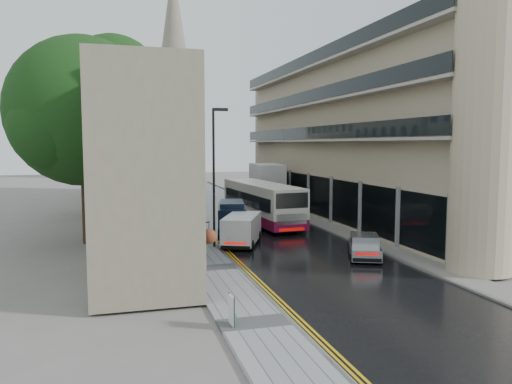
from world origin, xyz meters
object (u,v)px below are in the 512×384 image
cream_bus (262,209)px  white_lorry (257,188)px  pedestrian (176,220)px  estate_sign (232,311)px  navy_van (219,220)px  lamp_post_far (177,174)px  tree_far (96,147)px  white_van (223,234)px  lamp_post_near (214,178)px  silver_hatchback (353,251)px  tree_near (84,137)px

cream_bus → white_lorry: size_ratio=1.41×
pedestrian → estate_sign: bearing=98.6°
navy_van → lamp_post_far: (-1.24, 13.54, 2.42)m
tree_far → navy_van: bearing=-58.2°
pedestrian → lamp_post_far: 10.66m
white_van → lamp_post_near: size_ratio=0.52×
tree_far → lamp_post_far: tree_far is taller
silver_hatchback → estate_sign: size_ratio=3.52×
tree_far → pedestrian: (5.84, -10.28, -5.32)m
cream_bus → white_lorry: bearing=71.7°
white_lorry → lamp_post_near: size_ratio=1.01×
tree_far → white_van: 19.91m
pedestrian → tree_far: bearing=-50.8°
cream_bus → lamp_post_near: (-4.59, -5.03, 2.73)m
navy_van → white_lorry: bearing=75.5°
white_van → navy_van: size_ratio=0.92×
lamp_post_near → estate_sign: (-2.02, -13.65, -3.76)m
pedestrian → estate_sign: size_ratio=1.51×
estate_sign → lamp_post_near: bearing=77.1°
white_lorry → navy_van: 14.37m
tree_far → lamp_post_far: 7.64m
navy_van → tree_near: bearing=-172.1°
tree_far → silver_hatchback: bearing=-58.4°
navy_van → lamp_post_near: lamp_post_near is taller
cream_bus → lamp_post_near: 7.34m
white_van → pedestrian: (-2.06, 7.24, -0.11)m
tree_near → lamp_post_far: (7.50, 12.92, -3.26)m
cream_bus → pedestrian: 6.45m
tree_near → white_lorry: (15.12, 12.23, -4.66)m
tree_near → lamp_post_far: size_ratio=1.95×
silver_hatchback → lamp_post_near: size_ratio=0.43×
tree_far → estate_sign: 31.44m
silver_hatchback → estate_sign: silver_hatchback is taller
silver_hatchback → pedestrian: bearing=146.6°
tree_near → silver_hatchback: size_ratio=3.75×
white_lorry → silver_hatchback: size_ratio=2.33×
lamp_post_far → lamp_post_near: bearing=-90.7°
tree_far → white_lorry: 15.35m
silver_hatchback → navy_van: bearing=144.6°
silver_hatchback → white_van: 8.08m
silver_hatchback → tree_far: bearing=145.0°
white_lorry → navy_van: white_lorry is taller
lamp_post_far → estate_sign: bearing=-94.9°
tree_near → white_van: size_ratio=3.12×
white_lorry → white_van: white_lorry is taller
silver_hatchback → estate_sign: (-8.55, -7.64, -0.07)m
tree_far → pedestrian: bearing=-60.4°
white_lorry → estate_sign: size_ratio=8.19×
cream_bus → white_van: 7.13m
white_lorry → lamp_post_far: (-7.61, 0.70, 1.40)m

